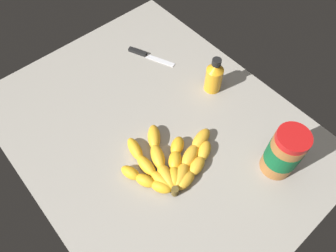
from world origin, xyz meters
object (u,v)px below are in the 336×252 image
Objects in this scene: banana_bunch at (171,163)px; honey_bottle at (215,77)px; peanut_butter_jar at (284,153)px; butter_knife at (147,55)px.

honey_bottle is at bearing -67.63° from banana_bunch.
banana_bunch is at bearing 112.37° from honey_bottle.
peanut_butter_jar is at bearing -131.44° from banana_bunch.
banana_bunch is 1.68× the size of butter_knife.
banana_bunch is 30.38cm from peanut_butter_jar.
butter_knife is at bearing 0.29° from peanut_butter_jar.
peanut_butter_jar is 1.27× the size of honey_bottle.
banana_bunch is 2.21× the size of honey_bottle.
honey_bottle is (11.99, -29.13, 4.09)cm from banana_bunch.
butter_knife is (57.55, 0.29, -7.74)cm from peanut_butter_jar.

